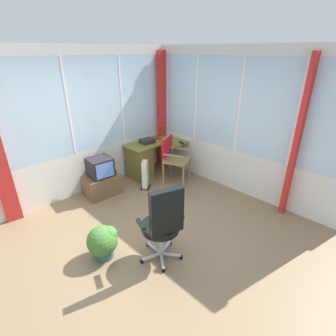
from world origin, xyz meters
The scene contains 14 objects.
ground centered at (0.00, 0.00, -0.03)m, with size 5.50×5.02×0.06m, color #806749.
north_window_panel centered at (0.00, 2.04, 1.34)m, with size 4.50×0.07×2.69m.
east_window_panel centered at (2.28, 0.00, 1.34)m, with size 0.07×4.02×2.69m.
curtain_corner centered at (2.15, 1.91, 1.29)m, with size 0.24×0.07×2.59m, color red.
curtain_east_far centered at (2.20, -1.11, 1.29)m, with size 0.24×0.07×2.59m, color red.
desk centered at (1.31, 1.70, 0.39)m, with size 1.21×0.86×0.73m.
desk_lamp centered at (1.95, 1.71, 0.96)m, with size 0.24×0.21×0.36m.
tv_remote centered at (2.03, 1.18, 0.74)m, with size 0.04×0.15×0.02m, color black.
paper_tray centered at (1.51, 1.73, 0.78)m, with size 0.30×0.23×0.09m, color #252825.
wooden_armchair centered at (1.63, 1.10, 0.63)m, with size 0.63×0.64×0.99m.
office_chair centered at (-0.12, -0.46, 0.64)m, with size 0.63×0.59×1.14m.
tv_on_stand centered at (0.26, 1.64, 0.34)m, with size 0.68×0.49×0.76m.
space_heater centered at (1.03, 1.25, 0.31)m, with size 0.29×0.28×0.60m.
potted_plant centered at (-0.64, 0.16, 0.26)m, with size 0.41×0.41×0.48m.
Camera 1 is at (-1.95, -2.37, 2.60)m, focal length 27.47 mm.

